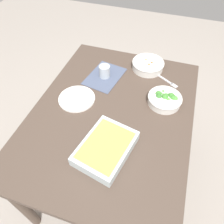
{
  "coord_description": "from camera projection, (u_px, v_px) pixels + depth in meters",
  "views": [
    {
      "loc": [
        -0.77,
        -0.25,
        1.67
      ],
      "look_at": [
        0.0,
        0.0,
        0.74
      ],
      "focal_mm": 34.43,
      "sensor_mm": 36.0,
      "label": 1
    }
  ],
  "objects": [
    {
      "name": "ground_plane",
      "position": [
        112.0,
        170.0,
        1.79
      ],
      "size": [
        6.0,
        6.0,
        0.0
      ],
      "primitive_type": "plane",
      "color": "#9E9389"
    },
    {
      "name": "dining_table",
      "position": [
        112.0,
        122.0,
        1.3
      ],
      "size": [
        1.2,
        0.9,
        0.74
      ],
      "color": "#4C3D33",
      "rests_on": "ground_plane"
    },
    {
      "name": "placemat",
      "position": [
        105.0,
        76.0,
        1.44
      ],
      "size": [
        0.31,
        0.25,
        0.0
      ],
      "primitive_type": "cube",
      "rotation": [
        0.0,
        0.0,
        -0.17
      ],
      "color": "#4C5670",
      "rests_on": "dining_table"
    },
    {
      "name": "stew_bowl",
      "position": [
        148.0,
        65.0,
        1.47
      ],
      "size": [
        0.22,
        0.22,
        0.06
      ],
      "color": "silver",
      "rests_on": "dining_table"
    },
    {
      "name": "broccoli_bowl",
      "position": [
        165.0,
        99.0,
        1.26
      ],
      "size": [
        0.2,
        0.2,
        0.07
      ],
      "color": "silver",
      "rests_on": "dining_table"
    },
    {
      "name": "baking_dish",
      "position": [
        106.0,
        148.0,
        1.04
      ],
      "size": [
        0.34,
        0.28,
        0.06
      ],
      "color": "silver",
      "rests_on": "dining_table"
    },
    {
      "name": "drink_cup",
      "position": [
        105.0,
        72.0,
        1.41
      ],
      "size": [
        0.07,
        0.07,
        0.08
      ],
      "color": "#B2BCC6",
      "rests_on": "dining_table"
    },
    {
      "name": "side_plate",
      "position": [
        77.0,
        99.0,
        1.3
      ],
      "size": [
        0.22,
        0.22,
        0.01
      ],
      "primitive_type": "cylinder",
      "color": "white",
      "rests_on": "dining_table"
    },
    {
      "name": "spoon_by_stew",
      "position": [
        143.0,
        71.0,
        1.47
      ],
      "size": [
        0.16,
        0.1,
        0.01
      ],
      "color": "silver",
      "rests_on": "dining_table"
    },
    {
      "name": "fork_on_table",
      "position": [
        168.0,
        81.0,
        1.4
      ],
      "size": [
        0.11,
        0.16,
        0.01
      ],
      "color": "silver",
      "rests_on": "dining_table"
    }
  ]
}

